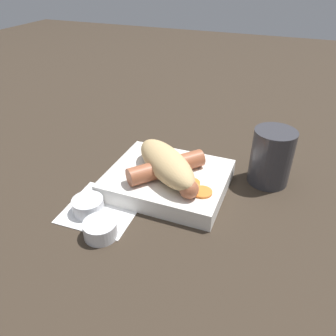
# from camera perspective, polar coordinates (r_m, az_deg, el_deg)

# --- Properties ---
(ground_plane) EXTENTS (3.00, 3.00, 0.00)m
(ground_plane) POSITION_cam_1_polar(r_m,az_deg,el_deg) (0.62, 0.00, -3.27)
(ground_plane) COLOR #33281E
(food_tray) EXTENTS (0.21, 0.18, 0.03)m
(food_tray) POSITION_cam_1_polar(r_m,az_deg,el_deg) (0.61, 0.00, -2.05)
(food_tray) COLOR silver
(food_tray) RESTS_ON ground_plane
(bread_roll) EXTENTS (0.17, 0.16, 0.05)m
(bread_roll) POSITION_cam_1_polar(r_m,az_deg,el_deg) (0.58, -0.28, 0.84)
(bread_roll) COLOR tan
(bread_roll) RESTS_ON food_tray
(sausage) EXTENTS (0.14, 0.13, 0.03)m
(sausage) POSITION_cam_1_polar(r_m,az_deg,el_deg) (0.58, 0.05, 0.08)
(sausage) COLOR #9E5638
(sausage) RESTS_ON food_tray
(pickled_veggies) EXTENTS (0.07, 0.06, 0.00)m
(pickled_veggies) POSITION_cam_1_polar(r_m,az_deg,el_deg) (0.56, 5.08, -3.81)
(pickled_veggies) COLOR orange
(pickled_veggies) RESTS_ON food_tray
(napkin) EXTENTS (0.12, 0.12, 0.00)m
(napkin) POSITION_cam_1_polar(r_m,az_deg,el_deg) (0.58, -11.33, -6.84)
(napkin) COLOR white
(napkin) RESTS_ON ground_plane
(condiment_cup_near) EXTENTS (0.05, 0.05, 0.03)m
(condiment_cup_near) POSITION_cam_1_polar(r_m,az_deg,el_deg) (0.57, -13.71, -6.54)
(condiment_cup_near) COLOR silver
(condiment_cup_near) RESTS_ON ground_plane
(condiment_cup_far) EXTENTS (0.05, 0.05, 0.03)m
(condiment_cup_far) POSITION_cam_1_polar(r_m,az_deg,el_deg) (0.52, -11.68, -10.51)
(condiment_cup_far) COLOR silver
(condiment_cup_far) RESTS_ON ground_plane
(drink_glass) EXTENTS (0.08, 0.08, 0.11)m
(drink_glass) POSITION_cam_1_polar(r_m,az_deg,el_deg) (0.63, 17.55, 1.84)
(drink_glass) COLOR #333338
(drink_glass) RESTS_ON ground_plane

